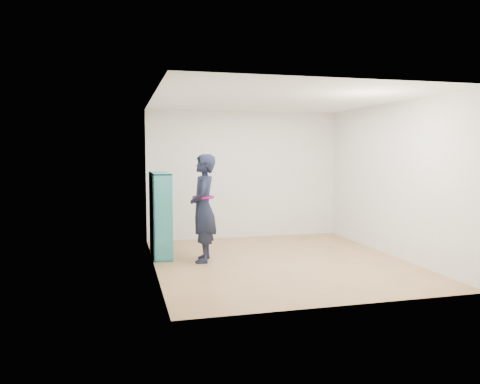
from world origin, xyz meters
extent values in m
plane|color=#9B6E46|center=(0.00, 0.00, 0.00)|extent=(4.50, 4.50, 0.00)
plane|color=white|center=(0.00, 0.00, 2.60)|extent=(4.50, 4.50, 0.00)
cube|color=white|center=(-2.00, 0.00, 1.30)|extent=(0.02, 4.50, 2.60)
cube|color=white|center=(2.00, 0.00, 1.30)|extent=(0.02, 4.50, 2.60)
cube|color=white|center=(0.00, 2.25, 1.30)|extent=(4.00, 0.02, 2.60)
cube|color=white|center=(0.00, -2.25, 1.30)|extent=(4.00, 0.02, 2.60)
cube|color=teal|center=(-1.83, 0.45, 0.71)|extent=(0.31, 0.02, 1.42)
cube|color=teal|center=(-1.83, 1.49, 0.71)|extent=(0.31, 0.02, 1.42)
cube|color=teal|center=(-1.83, 0.97, 0.01)|extent=(0.31, 1.07, 0.02)
cube|color=teal|center=(-1.83, 0.97, 1.41)|extent=(0.31, 1.07, 0.02)
cube|color=teal|center=(-1.98, 0.97, 0.71)|extent=(0.02, 1.07, 1.42)
cube|color=teal|center=(-1.83, 0.80, 0.71)|extent=(0.29, 0.02, 1.38)
cube|color=teal|center=(-1.83, 1.14, 0.71)|extent=(0.29, 0.02, 1.38)
cube|color=teal|center=(-1.83, 0.97, 0.37)|extent=(0.29, 1.02, 0.02)
cube|color=teal|center=(-1.83, 0.97, 0.71)|extent=(0.29, 1.02, 0.02)
cube|color=teal|center=(-1.83, 0.97, 1.06)|extent=(0.29, 1.02, 0.02)
cube|color=beige|center=(-1.82, 0.62, 0.07)|extent=(0.20, 0.12, 0.07)
cube|color=black|center=(-1.81, 0.58, 0.50)|extent=(0.16, 0.14, 0.24)
cube|color=maroon|center=(-1.81, 0.58, 0.85)|extent=(0.16, 0.14, 0.25)
cube|color=silver|center=(-1.82, 0.62, 1.09)|extent=(0.20, 0.12, 0.05)
cube|color=navy|center=(-1.81, 0.92, 0.15)|extent=(0.16, 0.14, 0.23)
cube|color=brown|center=(-1.81, 0.92, 0.49)|extent=(0.16, 0.14, 0.22)
cube|color=#BFB28C|center=(-1.82, 0.96, 0.76)|extent=(0.20, 0.12, 0.07)
cube|color=#26594C|center=(-1.81, 0.92, 1.16)|extent=(0.16, 0.14, 0.19)
cube|color=beige|center=(-1.81, 1.26, 0.14)|extent=(0.16, 0.14, 0.21)
cube|color=black|center=(-1.82, 1.30, 0.42)|extent=(0.20, 0.12, 0.07)
cube|color=maroon|center=(-1.81, 1.26, 0.84)|extent=(0.16, 0.14, 0.23)
cube|color=silver|center=(-1.81, 1.26, 1.19)|extent=(0.16, 0.14, 0.25)
imported|color=black|center=(-1.20, 0.33, 0.87)|extent=(0.55, 0.71, 1.74)
torus|color=#920B6A|center=(-1.20, 0.33, 1.05)|extent=(0.43, 0.43, 0.04)
cube|color=silver|center=(-1.32, 0.44, 0.99)|extent=(0.01, 0.09, 0.13)
cube|color=black|center=(-1.32, 0.44, 0.99)|extent=(0.01, 0.09, 0.12)
camera|label=1|loc=(-2.49, -7.07, 1.79)|focal=35.00mm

